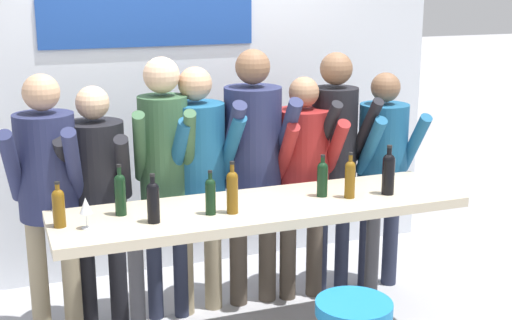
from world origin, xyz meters
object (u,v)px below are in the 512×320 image
person_far_left (48,180)px  person_center_left (164,159)px  wine_bottle_4 (210,194)px  person_far_right (335,145)px  wine_bottle_1 (232,190)px  wine_bottle_5 (59,206)px  person_right (303,165)px  wine_glass_0 (86,207)px  wine_bottle_3 (388,172)px  wine_bottle_7 (350,177)px  person_left (97,183)px  person_center (197,165)px  person_center_right (253,151)px  wine_bottle_0 (120,192)px  tasting_table (262,225)px  wine_bottle_2 (322,177)px  wine_bottle_6 (153,200)px  person_rightmost (383,158)px

person_far_left → person_center_left: (0.75, 0.04, 0.06)m
person_far_left → wine_bottle_4: size_ratio=6.62×
person_far_left → person_far_right: bearing=13.0°
wine_bottle_1 → wine_bottle_5: wine_bottle_1 is taller
person_right → wine_glass_0: (-1.59, -0.68, 0.09)m
wine_bottle_3 → wine_bottle_7: size_ratio=1.09×
person_far_right → wine_bottle_1: size_ratio=5.76×
person_left → person_right: person_left is taller
person_far_left → wine_bottle_3: bearing=-7.6°
person_far_left → wine_bottle_5: person_far_left is taller
wine_bottle_5 → person_center: bearing=33.4°
wine_bottle_1 → wine_bottle_4: wine_bottle_1 is taller
wine_bottle_5 → person_right: bearing=19.1°
wine_bottle_1 → wine_bottle_3: bearing=0.4°
wine_bottle_1 → person_center_right: bearing=61.5°
person_center_left → wine_bottle_0: bearing=-114.5°
person_far_left → wine_glass_0: person_far_left is taller
person_center_left → wine_bottle_0: size_ratio=5.99×
person_left → wine_bottle_1: person_left is taller
tasting_table → person_center_left: (-0.44, 0.63, 0.30)m
person_far_left → wine_bottle_2: (1.60, -0.58, 0.01)m
wine_bottle_4 → wine_bottle_7: wine_bottle_7 is taller
wine_bottle_1 → wine_bottle_6: wine_bottle_1 is taller
tasting_table → wine_bottle_4: wine_bottle_4 is taller
person_far_right → wine_glass_0: bearing=-159.5°
wine_bottle_2 → person_center_left: bearing=144.1°
wine_bottle_2 → wine_bottle_6: bearing=-174.1°
person_rightmost → person_right: bearing=-178.1°
person_rightmost → wine_bottle_6: person_rightmost is taller
person_center_right → person_far_right: person_center_right is taller
wine_bottle_1 → wine_bottle_5: 0.97m
person_center_left → wine_glass_0: (-0.60, -0.70, -0.04)m
person_left → wine_bottle_3: size_ratio=5.18×
person_far_left → wine_bottle_3: 2.12m
wine_bottle_0 → wine_bottle_5: bearing=-166.8°
person_center_left → wine_bottle_2: size_ratio=6.78×
person_center → wine_bottle_3: (1.03, -0.74, 0.05)m
wine_bottle_5 → wine_bottle_4: bearing=-6.0°
wine_bottle_4 → person_rightmost: bearing=23.4°
wine_bottle_2 → wine_bottle_3: (0.41, -0.10, 0.02)m
wine_bottle_0 → wine_bottle_6: 0.24m
person_center_left → person_right: size_ratio=1.11×
tasting_table → person_far_left: 1.35m
wine_bottle_5 → person_center_right: bearing=25.0°
person_rightmost → wine_bottle_0: (-2.00, -0.49, 0.09)m
person_far_left → person_rightmost: (2.36, -0.01, -0.07)m
wine_bottle_0 → wine_bottle_1: 0.64m
person_left → wine_bottle_6: 0.78m
person_far_right → wine_glass_0: person_far_right is taller
person_far_right → person_left: bearing=179.3°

